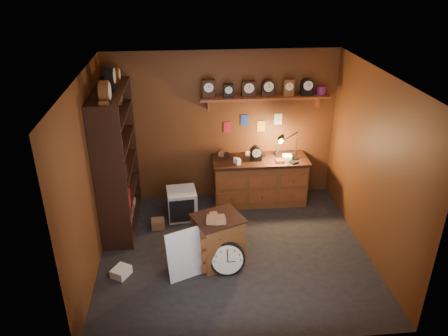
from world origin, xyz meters
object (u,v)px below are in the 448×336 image
Objects in this scene: low_cabinet at (218,238)px; workbench at (260,178)px; shelving_unit at (114,155)px; big_round_clock at (227,259)px.

workbench is at bearing 40.12° from low_cabinet.
shelving_unit is 2.43m from big_round_clock.
shelving_unit reaches higher than workbench.
big_round_clock is (0.10, -0.29, -0.17)m from low_cabinet.
big_round_clock is (-0.79, -1.98, -0.23)m from workbench.
big_round_clock is (1.64, -1.48, -1.01)m from shelving_unit.
workbench reaches higher than low_cabinet.
shelving_unit is at bearing 137.90° from big_round_clock.
shelving_unit is at bearing 120.13° from low_cabinet.
shelving_unit is 2.60m from workbench.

